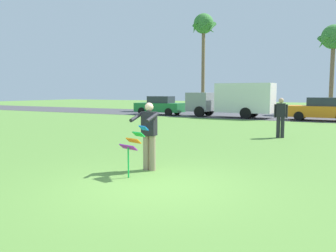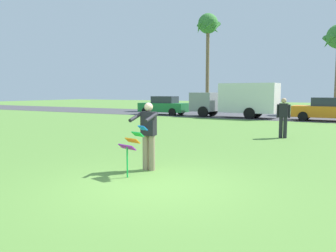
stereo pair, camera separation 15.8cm
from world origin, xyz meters
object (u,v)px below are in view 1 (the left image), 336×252
object	(u,v)px
kite_held	(134,143)
palm_tree_right_near	(334,40)
person_kite_flyer	(149,133)
parked_car_orange	(321,110)
parked_truck_grey_van	(235,99)
person_walker_near	(281,116)
palm_tree_left_near	(204,29)
parked_car_green	(160,106)

from	to	relation	value
kite_held	palm_tree_right_near	bearing A→B (deg)	84.42
person_kite_flyer	parked_car_orange	xyz separation A→B (m)	(2.56, 18.35, -0.18)
parked_truck_grey_van	person_walker_near	size ratio (longest dim) A/B	3.89
person_kite_flyer	parked_truck_grey_van	xyz separation A→B (m)	(-3.59, 18.35, 0.46)
parked_car_orange	kite_held	bearing A→B (deg)	-97.60
person_kite_flyer	palm_tree_right_near	distance (m)	27.09
person_kite_flyer	palm_tree_right_near	xyz separation A→B (m)	(2.67, 26.39, 5.49)
palm_tree_left_near	person_walker_near	xyz separation A→B (m)	(11.63, -19.04, -7.69)
person_walker_near	parked_car_orange	bearing A→B (deg)	85.54
kite_held	parked_truck_grey_van	bearing A→B (deg)	100.71
parked_car_orange	person_walker_near	world-z (taller)	person_walker_near
kite_held	parked_car_green	xyz separation A→B (m)	(-10.24, 19.07, -0.04)
palm_tree_left_near	parked_truck_grey_van	bearing A→B (deg)	-54.21
parked_car_orange	palm_tree_right_near	world-z (taller)	palm_tree_right_near
kite_held	parked_car_orange	xyz separation A→B (m)	(2.54, 19.06, -0.04)
palm_tree_left_near	palm_tree_right_near	size ratio (longest dim) A/B	1.30
parked_car_orange	palm_tree_left_near	size ratio (longest dim) A/B	0.41
parked_truck_grey_van	kite_held	bearing A→B (deg)	-79.29
person_kite_flyer	person_walker_near	xyz separation A→B (m)	(1.76, 8.02, -0.02)
palm_tree_right_near	parked_car_green	bearing A→B (deg)	-148.03
parked_truck_grey_van	palm_tree_right_near	bearing A→B (deg)	52.13
palm_tree_left_near	person_walker_near	world-z (taller)	palm_tree_left_near
person_kite_flyer	person_walker_near	distance (m)	8.21
parked_car_green	parked_car_orange	world-z (taller)	same
person_kite_flyer	person_walker_near	size ratio (longest dim) A/B	1.00
parked_car_orange	person_walker_near	bearing A→B (deg)	-94.46
parked_car_green	kite_held	bearing A→B (deg)	-61.76
person_kite_flyer	parked_car_orange	world-z (taller)	person_kite_flyer
parked_truck_grey_van	palm_tree_right_near	xyz separation A→B (m)	(6.26, 8.04, 5.03)
kite_held	palm_tree_left_near	distance (m)	30.50
kite_held	parked_car_orange	world-z (taller)	parked_car_orange
parked_car_green	palm_tree_left_near	xyz separation A→B (m)	(0.35, 8.71, 7.85)
parked_car_green	person_kite_flyer	bearing A→B (deg)	-60.88
palm_tree_right_near	palm_tree_left_near	bearing A→B (deg)	176.95
parked_car_orange	palm_tree_left_near	world-z (taller)	palm_tree_left_near
person_kite_flyer	palm_tree_left_near	world-z (taller)	palm_tree_left_near
parked_car_green	parked_car_orange	distance (m)	12.78
person_walker_near	parked_car_green	bearing A→B (deg)	139.24
parked_car_green	palm_tree_right_near	size ratio (longest dim) A/B	0.54
person_kite_flyer	parked_truck_grey_van	world-z (taller)	parked_truck_grey_van
kite_held	palm_tree_right_near	distance (m)	27.81
person_walker_near	person_kite_flyer	bearing A→B (deg)	-102.35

